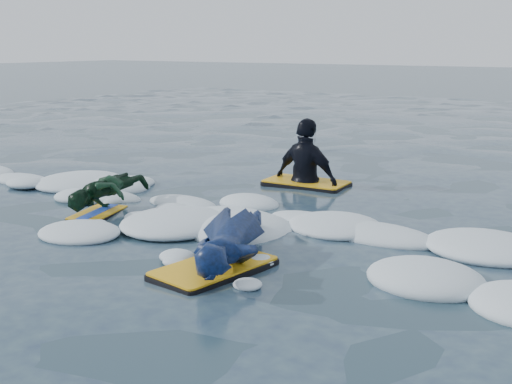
{
  "coord_description": "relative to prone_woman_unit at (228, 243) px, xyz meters",
  "views": [
    {
      "loc": [
        5.43,
        -4.97,
        2.12
      ],
      "look_at": [
        1.22,
        1.6,
        0.32
      ],
      "focal_mm": 45.0,
      "sensor_mm": 36.0,
      "label": 1
    }
  ],
  "objects": [
    {
      "name": "foam_band",
      "position": [
        -1.99,
        1.15,
        -0.24
      ],
      "size": [
        12.0,
        3.1,
        0.3
      ],
      "primitive_type": null,
      "color": "white",
      "rests_on": "ground"
    },
    {
      "name": "prone_woman_unit",
      "position": [
        0.0,
        0.0,
        0.0
      ],
      "size": [
        1.35,
        1.91,
        0.47
      ],
      "rotation": [
        0.0,
        0.0,
        1.41
      ],
      "color": "black",
      "rests_on": "ground"
    },
    {
      "name": "ground",
      "position": [
        -1.99,
        0.12,
        -0.24
      ],
      "size": [
        120.0,
        120.0,
        0.0
      ],
      "primitive_type": "plane",
      "color": "#172E38",
      "rests_on": "ground"
    },
    {
      "name": "prone_child_unit",
      "position": [
        -2.46,
        0.84,
        0.0
      ],
      "size": [
        0.68,
        1.29,
        0.48
      ],
      "rotation": [
        0.0,
        0.0,
        1.84
      ],
      "color": "black",
      "rests_on": "ground"
    },
    {
      "name": "waiting_rider_unit",
      "position": [
        -1.08,
        3.61,
        -0.15
      ],
      "size": [
        1.3,
        0.76,
        1.9
      ],
      "rotation": [
        0.0,
        0.0,
        0.05
      ],
      "color": "black",
      "rests_on": "ground"
    }
  ]
}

